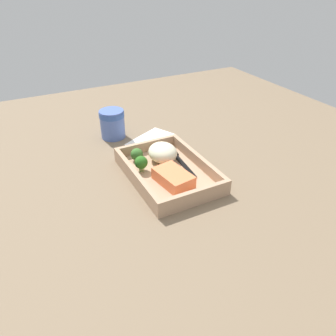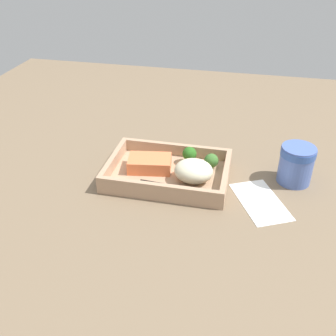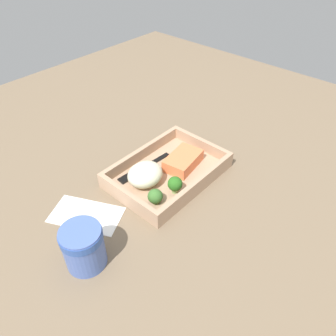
% 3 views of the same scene
% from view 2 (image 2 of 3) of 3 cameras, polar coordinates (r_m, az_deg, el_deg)
% --- Properties ---
extents(ground_plane, '(1.60, 1.60, 0.02)m').
position_cam_2_polar(ground_plane, '(0.93, -0.00, -1.92)').
color(ground_plane, '#75624A').
extents(takeout_tray, '(0.28, 0.19, 0.01)m').
position_cam_2_polar(takeout_tray, '(0.93, -0.00, -1.10)').
color(takeout_tray, tan).
rests_on(takeout_tray, ground_plane).
extents(tray_rim, '(0.28, 0.19, 0.03)m').
position_cam_2_polar(tray_rim, '(0.91, -0.00, -0.00)').
color(tray_rim, tan).
rests_on(tray_rim, takeout_tray).
extents(salmon_fillet, '(0.11, 0.08, 0.03)m').
position_cam_2_polar(salmon_fillet, '(0.93, -2.67, 0.65)').
color(salmon_fillet, '#F47A49').
rests_on(salmon_fillet, takeout_tray).
extents(mashed_potatoes, '(0.09, 0.08, 0.05)m').
position_cam_2_polar(mashed_potatoes, '(0.89, 3.73, -0.43)').
color(mashed_potatoes, beige).
rests_on(mashed_potatoes, takeout_tray).
extents(broccoli_floret_1, '(0.03, 0.03, 0.04)m').
position_cam_2_polar(broccoli_floret_1, '(0.94, 6.30, 1.04)').
color(broccoli_floret_1, '#8AAE5A').
rests_on(broccoli_floret_1, takeout_tray).
extents(broccoli_floret_2, '(0.03, 0.03, 0.04)m').
position_cam_2_polar(broccoli_floret_2, '(0.95, 3.14, 2.02)').
color(broccoli_floret_2, '#85A861').
rests_on(broccoli_floret_2, takeout_tray).
extents(fork, '(0.16, 0.03, 0.00)m').
position_cam_2_polar(fork, '(0.87, 1.47, -2.91)').
color(fork, black).
rests_on(fork, takeout_tray).
extents(paper_cup, '(0.08, 0.08, 0.09)m').
position_cam_2_polar(paper_cup, '(0.94, 18.13, 0.74)').
color(paper_cup, '#4D69B6').
rests_on(paper_cup, ground_plane).
extents(receipt_slip, '(0.14, 0.18, 0.00)m').
position_cam_2_polar(receipt_slip, '(0.87, 13.26, -4.73)').
color(receipt_slip, white).
rests_on(receipt_slip, ground_plane).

